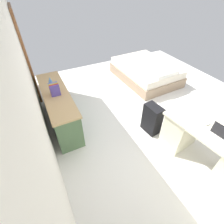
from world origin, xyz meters
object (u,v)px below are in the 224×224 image
Objects in this scene: desk at (206,146)px; bed at (146,72)px; suitcase_black at (152,119)px; credenza at (59,108)px; figurine_small at (50,79)px; laptop at (224,134)px; computer_mouse at (208,123)px.

desk is 0.78× the size of bed.
suitcase_black is at bearing 18.01° from desk.
credenza is 1.90m from suitcase_black.
figurine_small reaches higher than bed.
bed is 2.16m from suitcase_black.
bed is at bearing -16.08° from laptop.
suitcase_black is at bearing 14.50° from computer_mouse.
computer_mouse is (-0.84, -0.33, 0.46)m from suitcase_black.
credenza is 18.00× the size of computer_mouse.
laptop is at bearing -179.43° from desk.
laptop reaches higher than bed.
figurine_small is at bearing 95.92° from bed.
laptop is at bearing 163.92° from bed.
desk is at bearing 0.57° from laptop.
figurine_small is at bearing 0.19° from credenza.
bed is 2.80m from figurine_small.
figurine_small reaches higher than suitcase_black.
figurine_small is at bearing 31.47° from computer_mouse.
laptop is (-2.92, 0.84, 0.56)m from bed.
desk is 3.18m from figurine_small.
bed is 2.84m from computer_mouse.
computer_mouse is (0.26, -0.01, -0.03)m from laptop.
desk reaches higher than credenza.
computer_mouse is at bearing -1.96° from laptop.
suitcase_black is (-1.09, -1.56, -0.07)m from credenza.
laptop is (-0.11, -0.00, 0.41)m from desk.
suitcase_black is 1.25m from laptop.
desk is at bearing 169.03° from computer_mouse.
computer_mouse is at bearing -164.36° from suitcase_black.
laptop is 3.35× the size of computer_mouse.
bed is at bearing -84.08° from figurine_small.
bed is 3.14× the size of suitcase_black.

